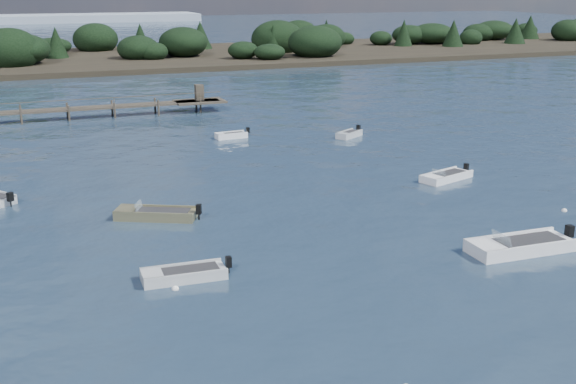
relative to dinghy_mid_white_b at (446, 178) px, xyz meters
name	(u,v)px	position (x,y,z in m)	size (l,w,h in m)	color
ground	(139,97)	(-12.46, 43.95, -0.14)	(400.00, 400.00, 0.00)	#18283A
dinghy_mid_white_b	(446,178)	(0.00, 0.00, 0.00)	(4.25, 2.61, 1.04)	white
dinghy_extra_b	(156,216)	(-19.70, -1.05, 0.02)	(4.70, 3.37, 1.18)	#6D6948
dinghy_mid_grey	(184,276)	(-20.28, -10.02, 0.00)	(4.06, 1.58, 1.02)	#B2B8BA
dinghy_mid_white_a	(520,248)	(-4.11, -12.68, 0.04)	(5.71, 2.13, 1.33)	white
tender_far_grey_b	(349,135)	(0.07, 14.77, 0.01)	(2.92, 2.38, 1.04)	#B2B8BA
tender_far_white	(231,136)	(-9.39, 18.05, 0.01)	(2.98, 1.20, 1.01)	white
buoy_b	(564,240)	(-1.01, -12.27, -0.14)	(0.32, 0.32, 0.32)	white
buoy_c	(175,289)	(-20.89, -10.99, -0.14)	(0.32, 0.32, 0.32)	white
buoy_d	(564,211)	(2.50, -8.35, -0.14)	(0.32, 0.32, 0.32)	white
far_headland	(240,45)	(12.54, 83.95, 1.83)	(190.00, 40.00, 5.80)	black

